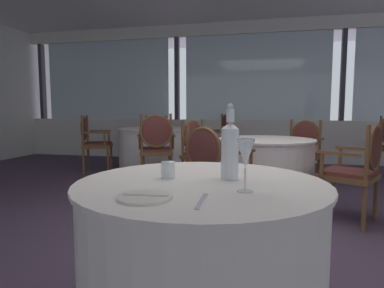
{
  "coord_description": "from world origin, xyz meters",
  "views": [
    {
      "loc": [
        0.29,
        -2.67,
        1.06
      ],
      "look_at": [
        -0.08,
        -1.06,
        0.89
      ],
      "focal_mm": 31.12,
      "sensor_mm": 36.0,
      "label": 1
    }
  ],
  "objects_px": {
    "wine_glass": "(245,154)",
    "water_tumbler": "(168,170)",
    "dining_chair_1_2": "(156,143)",
    "dining_chair_2_3": "(359,165)",
    "water_bottle": "(230,149)",
    "dining_chair_1_1": "(92,139)",
    "dining_chair_2_2": "(213,167)",
    "dining_chair_2_1": "(200,148)",
    "dining_chair_2_0": "(301,148)",
    "dining_chair_1_0": "(156,135)",
    "side_plate": "(145,197)",
    "dining_chair_1_3": "(218,137)"
  },
  "relations": [
    {
      "from": "water_tumbler",
      "to": "dining_chair_1_0",
      "type": "distance_m",
      "value": 5.37
    },
    {
      "from": "dining_chair_2_0",
      "to": "water_bottle",
      "type": "bearing_deg",
      "value": 17.31
    },
    {
      "from": "water_bottle",
      "to": "dining_chair_1_0",
      "type": "xyz_separation_m",
      "value": [
        -2.11,
        5.0,
        -0.34
      ]
    },
    {
      "from": "dining_chair_1_1",
      "to": "dining_chair_2_3",
      "type": "height_order",
      "value": "dining_chair_1_1"
    },
    {
      "from": "dining_chair_2_3",
      "to": "dining_chair_1_3",
      "type": "bearing_deg",
      "value": -28.1
    },
    {
      "from": "side_plate",
      "to": "water_tumbler",
      "type": "height_order",
      "value": "water_tumbler"
    },
    {
      "from": "dining_chair_1_0",
      "to": "dining_chair_1_3",
      "type": "bearing_deg",
      "value": 45.18
    },
    {
      "from": "side_plate",
      "to": "dining_chair_1_3",
      "type": "distance_m",
      "value": 4.77
    },
    {
      "from": "wine_glass",
      "to": "dining_chair_2_3",
      "type": "relative_size",
      "value": 0.23
    },
    {
      "from": "wine_glass",
      "to": "water_tumbler",
      "type": "distance_m",
      "value": 0.43
    },
    {
      "from": "water_bottle",
      "to": "water_tumbler",
      "type": "xyz_separation_m",
      "value": [
        -0.29,
        -0.04,
        -0.1
      ]
    },
    {
      "from": "dining_chair_1_0",
      "to": "dining_chair_2_3",
      "type": "distance_m",
      "value": 4.47
    },
    {
      "from": "dining_chair_2_1",
      "to": "wine_glass",
      "type": "bearing_deg",
      "value": -46.55
    },
    {
      "from": "dining_chair_1_3",
      "to": "water_tumbler",
      "type": "bearing_deg",
      "value": 76.16
    },
    {
      "from": "dining_chair_1_0",
      "to": "dining_chair_1_1",
      "type": "bearing_deg",
      "value": -45.06
    },
    {
      "from": "water_tumbler",
      "to": "dining_chair_1_3",
      "type": "bearing_deg",
      "value": 95.42
    },
    {
      "from": "dining_chair_1_2",
      "to": "dining_chair_2_0",
      "type": "distance_m",
      "value": 1.99
    },
    {
      "from": "dining_chair_2_2",
      "to": "dining_chair_1_2",
      "type": "bearing_deg",
      "value": 63.15
    },
    {
      "from": "side_plate",
      "to": "water_bottle",
      "type": "bearing_deg",
      "value": 57.91
    },
    {
      "from": "dining_chair_1_2",
      "to": "dining_chair_2_3",
      "type": "xyz_separation_m",
      "value": [
        2.37,
        -1.15,
        -0.04
      ]
    },
    {
      "from": "side_plate",
      "to": "water_tumbler",
      "type": "xyz_separation_m",
      "value": [
        -0.03,
        0.37,
        0.03
      ]
    },
    {
      "from": "side_plate",
      "to": "dining_chair_1_2",
      "type": "xyz_separation_m",
      "value": [
        -1.12,
        3.34,
        -0.16
      ]
    },
    {
      "from": "dining_chair_1_3",
      "to": "dining_chair_2_3",
      "type": "distance_m",
      "value": 3.07
    },
    {
      "from": "dining_chair_2_3",
      "to": "side_plate",
      "type": "bearing_deg",
      "value": 88.57
    },
    {
      "from": "dining_chair_1_0",
      "to": "wine_glass",
      "type": "bearing_deg",
      "value": 3.49
    },
    {
      "from": "water_tumbler",
      "to": "dining_chair_1_1",
      "type": "bearing_deg",
      "value": 124.34
    },
    {
      "from": "water_bottle",
      "to": "dining_chair_1_1",
      "type": "xyz_separation_m",
      "value": [
        -2.78,
        3.61,
        -0.32
      ]
    },
    {
      "from": "water_tumbler",
      "to": "dining_chair_2_0",
      "type": "xyz_separation_m",
      "value": [
        0.89,
        3.12,
        -0.23
      ]
    },
    {
      "from": "water_tumbler",
      "to": "dining_chair_1_1",
      "type": "distance_m",
      "value": 4.43
    },
    {
      "from": "side_plate",
      "to": "dining_chair_1_1",
      "type": "height_order",
      "value": "dining_chair_1_1"
    },
    {
      "from": "water_bottle",
      "to": "dining_chair_2_3",
      "type": "xyz_separation_m",
      "value": [
        0.99,
        1.78,
        -0.33
      ]
    },
    {
      "from": "dining_chair_1_1",
      "to": "dining_chair_2_0",
      "type": "relative_size",
      "value": 1.04
    },
    {
      "from": "water_bottle",
      "to": "dining_chair_2_3",
      "type": "bearing_deg",
      "value": 60.82
    },
    {
      "from": "side_plate",
      "to": "dining_chair_2_1",
      "type": "bearing_deg",
      "value": 98.08
    },
    {
      "from": "dining_chair_1_2",
      "to": "dining_chair_2_3",
      "type": "bearing_deg",
      "value": -135.12
    },
    {
      "from": "dining_chair_1_1",
      "to": "dining_chair_1_2",
      "type": "xyz_separation_m",
      "value": [
        1.4,
        -0.68,
        0.02
      ]
    },
    {
      "from": "water_bottle",
      "to": "dining_chair_2_1",
      "type": "relative_size",
      "value": 0.38
    },
    {
      "from": "dining_chair_1_2",
      "to": "dining_chair_2_3",
      "type": "distance_m",
      "value": 2.64
    },
    {
      "from": "dining_chair_1_0",
      "to": "dining_chair_2_3",
      "type": "relative_size",
      "value": 1.0
    },
    {
      "from": "wine_glass",
      "to": "water_tumbler",
      "type": "height_order",
      "value": "wine_glass"
    },
    {
      "from": "dining_chair_1_0",
      "to": "water_tumbler",
      "type": "bearing_deg",
      "value": 0.55
    },
    {
      "from": "water_bottle",
      "to": "dining_chair_2_2",
      "type": "bearing_deg",
      "value": 102.65
    },
    {
      "from": "dining_chair_1_0",
      "to": "dining_chair_1_3",
      "type": "xyz_separation_m",
      "value": [
        1.4,
        -0.67,
        0.03
      ]
    },
    {
      "from": "water_bottle",
      "to": "dining_chair_2_2",
      "type": "relative_size",
      "value": 0.38
    },
    {
      "from": "water_bottle",
      "to": "dining_chair_2_0",
      "type": "bearing_deg",
      "value": 78.98
    },
    {
      "from": "side_plate",
      "to": "dining_chair_1_0",
      "type": "relative_size",
      "value": 0.22
    },
    {
      "from": "dining_chair_1_1",
      "to": "dining_chair_1_2",
      "type": "relative_size",
      "value": 0.96
    },
    {
      "from": "dining_chair_1_2",
      "to": "dining_chair_1_3",
      "type": "xyz_separation_m",
      "value": [
        0.68,
        1.41,
        -0.01
      ]
    },
    {
      "from": "wine_glass",
      "to": "dining_chair_1_3",
      "type": "xyz_separation_m",
      "value": [
        -0.79,
        4.56,
        -0.32
      ]
    },
    {
      "from": "dining_chair_1_1",
      "to": "dining_chair_2_2",
      "type": "relative_size",
      "value": 1.04
    }
  ]
}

